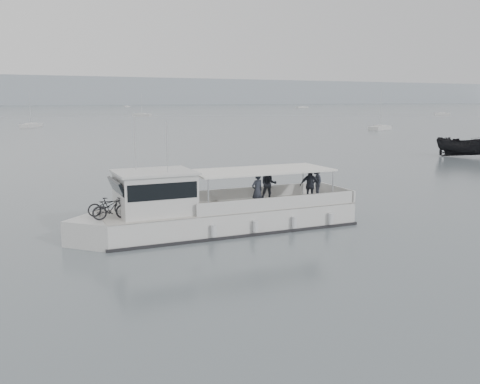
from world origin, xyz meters
TOP-DOWN VIEW (x-y plane):
  - ground at (0.00, 0.00)m, footprint 1400.00×1400.00m
  - tour_boat at (1.07, -2.74)m, footprint 12.52×4.01m
  - dark_motorboat at (35.90, 12.19)m, footprint 5.07×5.34m

SIDE VIEW (x-z plane):
  - ground at x=0.00m, z-range 0.00..0.00m
  - tour_boat at x=1.07m, z-range -1.75..3.46m
  - dark_motorboat at x=35.90m, z-range 0.00..2.07m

